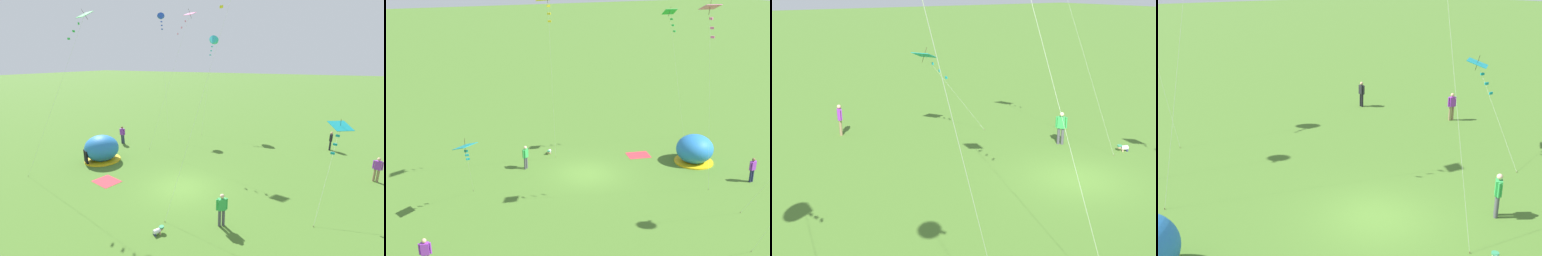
% 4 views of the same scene
% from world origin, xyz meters
% --- Properties ---
extents(ground_plane, '(300.00, 300.00, 0.00)m').
position_xyz_m(ground_plane, '(0.00, 0.00, 0.00)').
color(ground_plane, '#477028').
extents(person_strolling, '(0.48, 0.42, 1.72)m').
position_xyz_m(person_strolling, '(3.60, -2.59, 0.96)').
color(person_strolling, '#4C4C51').
rests_on(person_strolling, ground).
extents(person_near_tent, '(0.57, 0.33, 1.72)m').
position_xyz_m(person_near_tent, '(11.37, 6.40, 0.96)').
color(person_near_tent, '#8C7251').
rests_on(person_near_tent, ground).
extents(person_watching_sky, '(0.28, 0.59, 1.72)m').
position_xyz_m(person_watching_sky, '(8.82, 12.17, 0.96)').
color(person_watching_sky, black).
rests_on(person_watching_sky, ground).
extents(kite_teal, '(1.51, 4.02, 4.85)m').
position_xyz_m(kite_teal, '(8.50, 2.46, 4.28)').
color(kite_teal, silver).
rests_on(kite_teal, ground).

